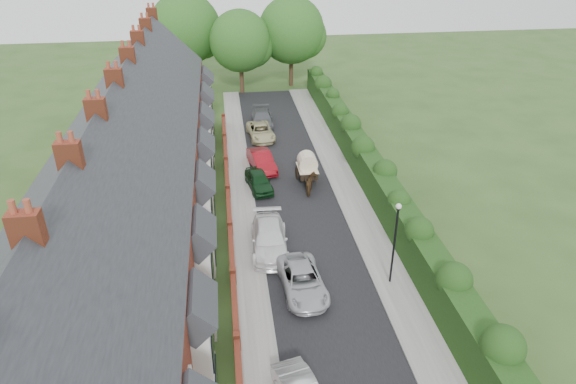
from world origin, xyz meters
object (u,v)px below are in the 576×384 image
Objects in this scene: horse_cart at (307,166)px; car_beige at (261,131)px; car_green at (259,181)px; horse at (311,185)px; lamppost at (395,234)px; car_silver_b at (302,281)px; car_red at (262,161)px; car_grey at (262,118)px; car_white at (269,239)px.

car_beige is at bearing 106.86° from horse_cart.
horse reaches higher than car_green.
lamppost is 14.02m from car_green.
car_beige is 11.48m from horse.
car_silver_b reaches higher than car_beige.
car_silver_b is 22.09m from car_beige.
car_red is 9.91m from car_grey.
car_green is at bearing 117.68° from lamppost.
lamppost is 1.06× the size of car_grey.
car_white is at bearing -98.58° from car_beige.
car_white is (-1.40, 4.17, 0.10)m from car_silver_b.
car_green is 0.84× the size of car_beige.
lamppost reaches higher than car_beige.
car_beige is (-0.42, 22.08, -0.02)m from car_silver_b.
car_green is at bearing -101.11° from car_beige.
horse is (3.28, -4.58, 0.00)m from car_red.
car_grey is at bearing 101.14° from lamppost.
car_silver_b is 0.90× the size of car_white.
lamppost is at bearing -4.09° from car_silver_b.
car_beige is at bearing 86.96° from car_silver_b.
lamppost is 11.54m from horse.
car_silver_b is 25.40m from car_grey.
car_silver_b is at bearing -97.13° from car_red.
horse_cart is at bearing 75.35° from car_silver_b.
lamppost reaches higher than car_silver_b.
car_beige is at bearing 75.47° from car_red.
lamppost reaches higher than car_white.
car_green is at bearing -6.37° from horse.
car_red is 5.63m from horse.
car_silver_b is 11.21m from horse.
horse_cart is (2.80, -9.25, 0.74)m from car_beige.
car_red is 0.91× the size of car_grey.
car_white reaches higher than car_green.
lamppost reaches higher than car_green.
horse reaches higher than car_red.
car_grey is (1.40, 13.20, 0.03)m from car_green.
car_white is 1.21× the size of car_red.
car_grey is at bearing 77.35° from car_beige.
lamppost is 2.97× the size of horse.
horse is (3.78, -1.26, 0.06)m from car_green.
horse_cart is (3.78, 8.66, 0.61)m from car_white.
car_red is (0.51, 11.36, -0.05)m from car_white.
horse_cart is (0.00, 1.88, 0.65)m from horse.
horse_cart is (-2.62, 12.83, -1.91)m from lamppost.
car_red reaches higher than car_grey.
car_grey is 14.65m from horse.
lamppost is at bearing -79.64° from car_red.
car_white is at bearing -113.61° from horse_cart.
horse_cart reaches higher than car_white.
car_silver_b is at bearing -92.72° from car_green.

